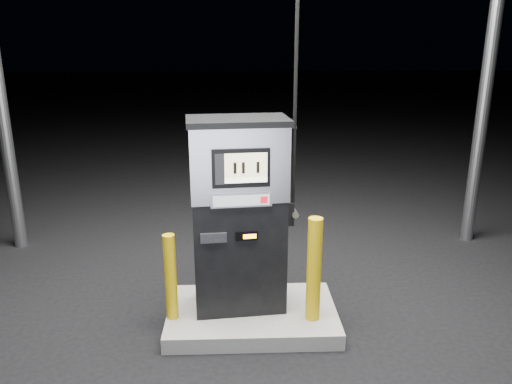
{
  "coord_description": "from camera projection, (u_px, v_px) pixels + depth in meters",
  "views": [
    {
      "loc": [
        -0.13,
        -4.23,
        2.61
      ],
      "look_at": [
        0.04,
        0.0,
        1.32
      ],
      "focal_mm": 35.0,
      "sensor_mm": 36.0,
      "label": 1
    }
  ],
  "objects": [
    {
      "name": "ground",
      "position": [
        252.0,
        322.0,
        4.81
      ],
      "size": [
        80.0,
        80.0,
        0.0
      ],
      "primitive_type": "plane",
      "color": "black",
      "rests_on": "ground"
    },
    {
      "name": "pump_island",
      "position": [
        252.0,
        315.0,
        4.79
      ],
      "size": [
        1.6,
        1.0,
        0.15
      ],
      "primitive_type": "cube",
      "color": "#5E5E5A",
      "rests_on": "ground"
    },
    {
      "name": "fuel_dispenser",
      "position": [
        239.0,
        214.0,
        4.57
      ],
      "size": [
        1.02,
        0.62,
        3.76
      ],
      "rotation": [
        0.0,
        0.0,
        0.1
      ],
      "color": "black",
      "rests_on": "pump_island"
    },
    {
      "name": "bollard_left",
      "position": [
        171.0,
        277.0,
        4.5
      ],
      "size": [
        0.13,
        0.13,
        0.82
      ],
      "primitive_type": "cylinder",
      "rotation": [
        0.0,
        0.0,
        0.21
      ],
      "color": "gold",
      "rests_on": "pump_island"
    },
    {
      "name": "bollard_right",
      "position": [
        314.0,
        270.0,
        4.47
      ],
      "size": [
        0.16,
        0.16,
        0.98
      ],
      "primitive_type": "cylinder",
      "rotation": [
        0.0,
        0.0,
        -0.22
      ],
      "color": "gold",
      "rests_on": "pump_island"
    }
  ]
}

